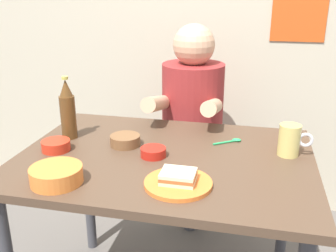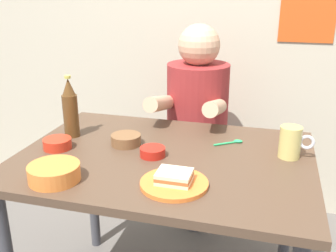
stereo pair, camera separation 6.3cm
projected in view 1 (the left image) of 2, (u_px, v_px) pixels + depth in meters
The scene contains 12 objects.
dining_table at pixel (165, 177), 1.51m from camera, with size 1.10×0.80×0.74m.
stool at pixel (191, 174), 2.19m from camera, with size 0.34×0.34×0.45m.
person_seated at pixel (192, 103), 2.03m from camera, with size 0.33×0.56×0.72m.
plate_orange at pixel (178, 183), 1.25m from camera, with size 0.22×0.22×0.01m, color orange.
sandwich at pixel (178, 176), 1.24m from camera, with size 0.11×0.09×0.04m.
beer_mug at pixel (290, 140), 1.46m from camera, with size 0.13×0.08×0.12m.
beer_bottle at pixel (68, 111), 1.61m from camera, with size 0.06×0.06×0.26m.
condiment_bowl_brown at pixel (125, 140), 1.56m from camera, with size 0.12×0.12×0.04m.
soup_bowl_orange at pixel (56, 174), 1.26m from camera, with size 0.17×0.17×0.05m.
sauce_bowl_chili at pixel (56, 145), 1.51m from camera, with size 0.11×0.11×0.04m.
sambal_bowl_red at pixel (153, 152), 1.46m from camera, with size 0.10×0.10×0.03m.
spoon at pixel (232, 141), 1.60m from camera, with size 0.11×0.08×0.01m.
Camera 1 is at (0.31, -1.31, 1.35)m, focal length 41.82 mm.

